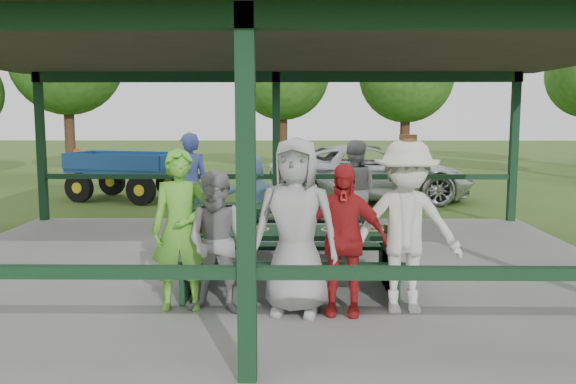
{
  "coord_description": "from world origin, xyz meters",
  "views": [
    {
      "loc": [
        0.39,
        -8.56,
        2.26
      ],
      "look_at": [
        0.29,
        -0.3,
        1.21
      ],
      "focal_mm": 38.0,
      "sensor_mm": 36.0,
      "label": 1
    }
  ],
  "objects_px": {
    "contestant_green": "(181,230)",
    "contestant_grey_mid": "(296,226)",
    "picnic_table_near": "(290,251)",
    "pickup_truck": "(370,173)",
    "contestant_grey_left": "(219,242)",
    "farm_trailer": "(125,175)",
    "contestant_red": "(342,239)",
    "spectator_blue": "(190,184)",
    "contestant_white_fedora": "(406,227)",
    "spectator_grey": "(353,191)",
    "spectator_lblue": "(251,198)",
    "picnic_table_far": "(274,223)"
  },
  "relations": [
    {
      "from": "picnic_table_near",
      "to": "pickup_truck",
      "type": "relative_size",
      "value": 0.53
    },
    {
      "from": "pickup_truck",
      "to": "contestant_green",
      "type": "bearing_deg",
      "value": 159.91
    },
    {
      "from": "spectator_lblue",
      "to": "contestant_green",
      "type": "bearing_deg",
      "value": 67.32
    },
    {
      "from": "contestant_grey_mid",
      "to": "contestant_red",
      "type": "bearing_deg",
      "value": 8.48
    },
    {
      "from": "contestant_grey_mid",
      "to": "spectator_lblue",
      "type": "xyz_separation_m",
      "value": [
        -0.74,
        3.64,
        -0.2
      ]
    },
    {
      "from": "picnic_table_far",
      "to": "pickup_truck",
      "type": "xyz_separation_m",
      "value": [
        2.3,
        6.57,
        0.16
      ]
    },
    {
      "from": "contestant_grey_left",
      "to": "contestant_white_fedora",
      "type": "relative_size",
      "value": 0.8
    },
    {
      "from": "picnic_table_far",
      "to": "contestant_grey_left",
      "type": "distance_m",
      "value": 2.94
    },
    {
      "from": "contestant_white_fedora",
      "to": "spectator_grey",
      "type": "bearing_deg",
      "value": 92.5
    },
    {
      "from": "contestant_grey_mid",
      "to": "pickup_truck",
      "type": "xyz_separation_m",
      "value": [
        1.96,
        9.46,
        -0.32
      ]
    },
    {
      "from": "contestant_red",
      "to": "spectator_blue",
      "type": "distance_m",
      "value": 4.93
    },
    {
      "from": "spectator_lblue",
      "to": "spectator_grey",
      "type": "xyz_separation_m",
      "value": [
        1.73,
        0.19,
        0.1
      ]
    },
    {
      "from": "contestant_grey_left",
      "to": "pickup_truck",
      "type": "xyz_separation_m",
      "value": [
        2.79,
        9.46,
        -0.14
      ]
    },
    {
      "from": "picnic_table_near",
      "to": "contestant_white_fedora",
      "type": "distance_m",
      "value": 1.59
    },
    {
      "from": "spectator_blue",
      "to": "pickup_truck",
      "type": "relative_size",
      "value": 0.35
    },
    {
      "from": "contestant_grey_left",
      "to": "farm_trailer",
      "type": "distance_m",
      "value": 10.26
    },
    {
      "from": "contestant_white_fedora",
      "to": "picnic_table_near",
      "type": "bearing_deg",
      "value": 145.7
    },
    {
      "from": "spectator_grey",
      "to": "contestant_grey_mid",
      "type": "bearing_deg",
      "value": 84.45
    },
    {
      "from": "contestant_red",
      "to": "contestant_white_fedora",
      "type": "relative_size",
      "value": 0.84
    },
    {
      "from": "contestant_grey_mid",
      "to": "contestant_red",
      "type": "distance_m",
      "value": 0.52
    },
    {
      "from": "picnic_table_far",
      "to": "contestant_white_fedora",
      "type": "relative_size",
      "value": 1.45
    },
    {
      "from": "contestant_grey_left",
      "to": "farm_trailer",
      "type": "relative_size",
      "value": 0.4
    },
    {
      "from": "contestant_grey_mid",
      "to": "contestant_white_fedora",
      "type": "bearing_deg",
      "value": 13.2
    },
    {
      "from": "contestant_green",
      "to": "spectator_grey",
      "type": "relative_size",
      "value": 1.03
    },
    {
      "from": "contestant_green",
      "to": "contestant_grey_mid",
      "type": "height_order",
      "value": "contestant_grey_mid"
    },
    {
      "from": "contestant_green",
      "to": "contestant_grey_mid",
      "type": "bearing_deg",
      "value": -10.0
    },
    {
      "from": "contestant_grey_left",
      "to": "spectator_grey",
      "type": "height_order",
      "value": "spectator_grey"
    },
    {
      "from": "spectator_blue",
      "to": "contestant_white_fedora",
      "type": "bearing_deg",
      "value": 113.16
    },
    {
      "from": "contestant_grey_mid",
      "to": "contestant_white_fedora",
      "type": "relative_size",
      "value": 0.99
    },
    {
      "from": "spectator_grey",
      "to": "farm_trailer",
      "type": "bearing_deg",
      "value": -37.35
    },
    {
      "from": "spectator_blue",
      "to": "spectator_grey",
      "type": "relative_size",
      "value": 1.07
    },
    {
      "from": "contestant_grey_left",
      "to": "contestant_red",
      "type": "distance_m",
      "value": 1.33
    },
    {
      "from": "spectator_blue",
      "to": "farm_trailer",
      "type": "height_order",
      "value": "spectator_blue"
    },
    {
      "from": "contestant_green",
      "to": "spectator_grey",
      "type": "height_order",
      "value": "contestant_green"
    },
    {
      "from": "picnic_table_near",
      "to": "contestant_red",
      "type": "relative_size",
      "value": 1.7
    },
    {
      "from": "contestant_grey_left",
      "to": "spectator_grey",
      "type": "distance_m",
      "value": 4.23
    },
    {
      "from": "contestant_grey_left",
      "to": "spectator_lblue",
      "type": "relative_size",
      "value": 1.02
    },
    {
      "from": "contestant_grey_left",
      "to": "farm_trailer",
      "type": "height_order",
      "value": "contestant_grey_left"
    },
    {
      "from": "contestant_white_fedora",
      "to": "spectator_grey",
      "type": "distance_m",
      "value": 3.79
    },
    {
      "from": "picnic_table_near",
      "to": "pickup_truck",
      "type": "height_order",
      "value": "pickup_truck"
    },
    {
      "from": "contestant_red",
      "to": "spectator_lblue",
      "type": "relative_size",
      "value": 1.08
    },
    {
      "from": "contestant_red",
      "to": "spectator_lblue",
      "type": "distance_m",
      "value": 3.87
    },
    {
      "from": "picnic_table_near",
      "to": "spectator_lblue",
      "type": "xyz_separation_m",
      "value": [
        -0.67,
        2.75,
        0.28
      ]
    },
    {
      "from": "contestant_green",
      "to": "contestant_grey_mid",
      "type": "xyz_separation_m",
      "value": [
        1.26,
        -0.11,
        0.07
      ]
    },
    {
      "from": "contestant_red",
      "to": "picnic_table_near",
      "type": "bearing_deg",
      "value": 129.89
    },
    {
      "from": "spectator_lblue",
      "to": "contestant_red",
      "type": "bearing_deg",
      "value": 94.46
    },
    {
      "from": "contestant_grey_mid",
      "to": "spectator_grey",
      "type": "bearing_deg",
      "value": 86.54
    },
    {
      "from": "contestant_green",
      "to": "spectator_grey",
      "type": "xyz_separation_m",
      "value": [
        2.25,
        3.72,
        -0.03
      ]
    },
    {
      "from": "picnic_table_near",
      "to": "spectator_grey",
      "type": "xyz_separation_m",
      "value": [
        1.05,
        2.94,
        0.39
      ]
    },
    {
      "from": "contestant_red",
      "to": "pickup_truck",
      "type": "distance_m",
      "value": 9.59
    }
  ]
}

